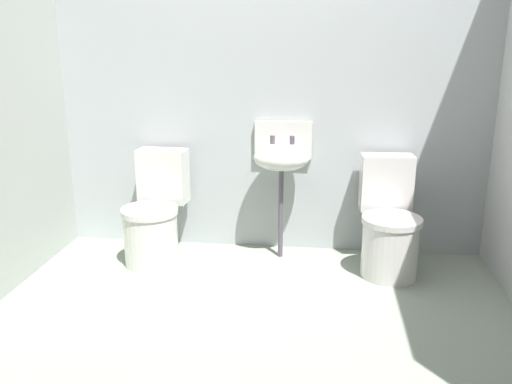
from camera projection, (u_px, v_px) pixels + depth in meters
The scene contains 5 objects.
ground_plane at pixel (250, 331), 3.08m from camera, with size 3.55×2.81×0.08m, color gray.
wall_back at pixel (272, 86), 3.93m from camera, with size 3.55×0.10×2.47m, color #A7ADB0.
toilet_left at pixel (155, 218), 3.89m from camera, with size 0.43×0.61×0.78m.
toilet_right at pixel (389, 227), 3.70m from camera, with size 0.42×0.61×0.78m.
sink at pixel (282, 157), 3.85m from camera, with size 0.42×0.35×0.99m.
Camera 1 is at (0.36, -2.72, 1.58)m, focal length 37.82 mm.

